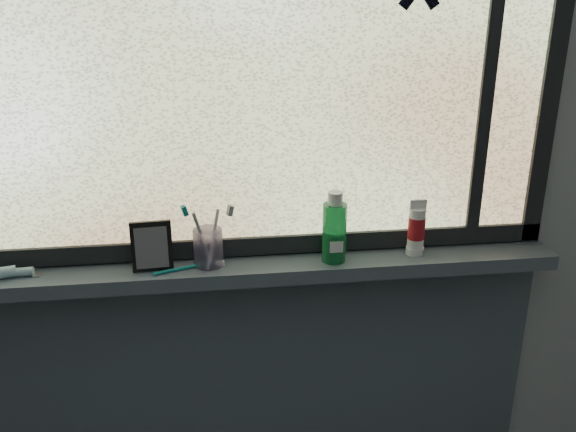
% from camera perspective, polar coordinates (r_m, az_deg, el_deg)
% --- Properties ---
extents(wall_back, '(3.00, 0.01, 2.50)m').
position_cam_1_polar(wall_back, '(1.70, -2.80, 4.00)').
color(wall_back, '#9EA3A8').
rests_on(wall_back, ground).
extents(windowsill, '(1.62, 0.14, 0.04)m').
position_cam_1_polar(windowsill, '(1.72, -2.44, -4.70)').
color(windowsill, '#44505B').
rests_on(windowsill, wall_back).
extents(sill_apron, '(1.62, 0.02, 0.98)m').
position_cam_1_polar(sill_apron, '(2.05, -2.36, -16.87)').
color(sill_apron, '#44505B').
rests_on(sill_apron, floor).
extents(window_pane, '(1.50, 0.01, 1.00)m').
position_cam_1_polar(window_pane, '(1.62, -2.91, 13.26)').
color(window_pane, silver).
rests_on(window_pane, wall_back).
extents(frame_bottom, '(1.60, 0.03, 0.05)m').
position_cam_1_polar(frame_bottom, '(1.75, -2.61, -2.54)').
color(frame_bottom, black).
rests_on(frame_bottom, windowsill).
extents(frame_right, '(0.05, 0.03, 1.10)m').
position_cam_1_polar(frame_right, '(1.84, 22.57, 12.72)').
color(frame_right, black).
rests_on(frame_right, wall_back).
extents(frame_mullion, '(0.03, 0.03, 1.00)m').
position_cam_1_polar(frame_mullion, '(1.76, 17.48, 13.02)').
color(frame_mullion, black).
rests_on(frame_mullion, wall_back).
extents(vanity_mirror, '(0.11, 0.06, 0.13)m').
position_cam_1_polar(vanity_mirror, '(1.69, -12.02, -2.63)').
color(vanity_mirror, black).
rests_on(vanity_mirror, windowsill).
extents(toothpaste_tube, '(0.17, 0.06, 0.03)m').
position_cam_1_polar(toothpaste_tube, '(1.77, -23.32, -4.60)').
color(toothpaste_tube, white).
rests_on(toothpaste_tube, windowsill).
extents(toothbrush_cup, '(0.10, 0.10, 0.10)m').
position_cam_1_polar(toothbrush_cup, '(1.69, -7.10, -2.78)').
color(toothbrush_cup, '#9D8CB9').
rests_on(toothbrush_cup, windowsill).
extents(toothbrush_lying, '(0.20, 0.08, 0.01)m').
position_cam_1_polar(toothbrush_lying, '(1.69, -9.22, -4.51)').
color(toothbrush_lying, '#0E7F7D').
rests_on(toothbrush_lying, windowsill).
extents(mouthwash_bottle, '(0.07, 0.07, 0.16)m').
position_cam_1_polar(mouthwash_bottle, '(1.69, 4.15, -0.97)').
color(mouthwash_bottle, green).
rests_on(mouthwash_bottle, windowsill).
extents(cream_tube, '(0.06, 0.06, 0.11)m').
position_cam_1_polar(cream_tube, '(1.76, 11.37, -0.82)').
color(cream_tube, silver).
rests_on(cream_tube, windowsill).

